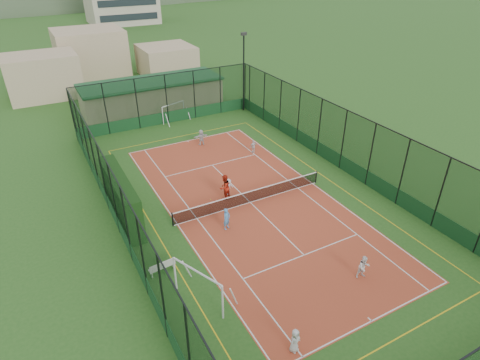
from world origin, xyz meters
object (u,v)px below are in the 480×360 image
object	(u,v)px
futsal_goal_near	(198,287)
child_near_right	(364,267)
clubhouse	(152,94)
child_far_right	(253,146)
white_bench	(162,266)
futsal_goal_far	(174,112)
child_far_back	(201,137)
child_near_left	(295,341)
child_far_left	(228,187)
coach	(225,187)
floodlight_ne	(244,73)
child_near_mid	(227,219)

from	to	relation	value
futsal_goal_near	child_near_right	xyz separation A→B (m)	(8.63, -2.58, -0.35)
clubhouse	child_far_right	bearing A→B (deg)	-74.56
white_bench	child_near_right	bearing A→B (deg)	-36.04
futsal_goal_near	futsal_goal_far	xyz separation A→B (m)	(7.59, 24.03, -0.15)
child_far_back	clubhouse	bearing A→B (deg)	-85.05
child_near_left	child_far_right	world-z (taller)	child_near_left
child_far_left	coach	size ratio (longest dim) A/B	0.68
child_far_left	child_near_right	bearing A→B (deg)	102.91
floodlight_ne	child_far_right	distance (m)	11.30
futsal_goal_far	coach	world-z (taller)	coach
floodlight_ne	white_bench	distance (m)	26.41
child_near_mid	child_far_left	size ratio (longest dim) A/B	1.18
floodlight_ne	child_near_mid	world-z (taller)	floodlight_ne
child_near_mid	coach	xyz separation A→B (m)	(1.49, 3.26, 0.19)
floodlight_ne	child_near_left	distance (m)	31.01
white_bench	child_far_left	size ratio (longest dim) A/B	1.19
child_near_right	child_near_mid	bearing A→B (deg)	133.83
child_far_right	floodlight_ne	bearing A→B (deg)	-117.79
child_near_mid	child_near_right	distance (m)	8.75
child_far_back	child_far_right	bearing A→B (deg)	132.94
child_near_right	child_far_right	world-z (taller)	child_near_right
futsal_goal_far	white_bench	bearing A→B (deg)	-130.42
futsal_goal_near	child_near_left	bearing A→B (deg)	-174.01
white_bench	clubhouse	bearing A→B (deg)	67.61
futsal_goal_far	child_far_back	xyz separation A→B (m)	(0.16, -6.73, -0.18)
clubhouse	futsal_goal_near	bearing A→B (deg)	-103.49
futsal_goal_near	child_far_back	size ratio (longest dim) A/B	2.28
child_near_left	child_far_right	size ratio (longest dim) A/B	1.08
child_far_left	child_far_right	distance (m)	7.18
floodlight_ne	clubhouse	bearing A→B (deg)	147.88
child_near_left	child_near_right	xyz separation A→B (m)	(5.97, 2.03, 0.07)
child_near_left	coach	bearing A→B (deg)	55.81
child_near_mid	futsal_goal_near	bearing A→B (deg)	-156.06
child_near_left	child_far_back	distance (m)	22.50
child_far_back	coach	world-z (taller)	coach
futsal_goal_far	coach	size ratio (longest dim) A/B	1.50
white_bench	coach	xyz separation A→B (m)	(6.45, 5.12, 0.53)
child_near_mid	coach	world-z (taller)	coach
child_near_right	child_far_right	xyz separation A→B (m)	(2.48, 16.19, -0.11)
floodlight_ne	child_far_left	xyz separation A→B (m)	(-9.48, -14.87, -3.47)
child_near_right	white_bench	bearing A→B (deg)	161.95
child_near_right	coach	xyz separation A→B (m)	(-3.07, 10.72, 0.24)
child_near_right	child_near_left	bearing A→B (deg)	-148.76
child_near_right	child_far_back	bearing A→B (deg)	104.95
white_bench	futsal_goal_near	bearing A→B (deg)	-79.12
child_near_left	coach	size ratio (longest dim) A/B	0.68
child_near_right	child_far_right	size ratio (longest dim) A/B	1.19
futsal_goal_far	coach	xyz separation A→B (m)	(-2.03, -15.89, 0.04)
child_near_right	coach	distance (m)	11.16
clubhouse	child_far_back	distance (m)	11.56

